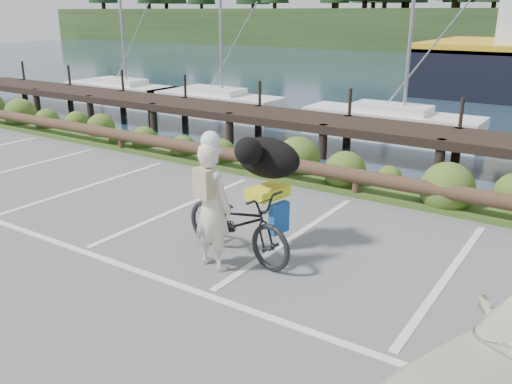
% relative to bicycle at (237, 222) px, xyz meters
% --- Properties ---
extents(ground, '(72.00, 72.00, 0.00)m').
position_rel_bicycle_xyz_m(ground, '(0.38, -0.87, -0.57)').
color(ground, '#59585B').
extents(vegetation_strip, '(34.00, 1.60, 0.10)m').
position_rel_bicycle_xyz_m(vegetation_strip, '(0.38, 4.43, -0.52)').
color(vegetation_strip, '#3D5B21').
rests_on(vegetation_strip, ground).
extents(log_rail, '(32.00, 0.30, 0.60)m').
position_rel_bicycle_xyz_m(log_rail, '(0.38, 3.73, -0.57)').
color(log_rail, '#443021').
rests_on(log_rail, ground).
extents(bicycle, '(2.28, 1.12, 1.15)m').
position_rel_bicycle_xyz_m(bicycle, '(0.00, 0.00, 0.00)').
color(bicycle, black).
rests_on(bicycle, ground).
extents(cyclist, '(0.78, 0.58, 1.94)m').
position_rel_bicycle_xyz_m(cyclist, '(-0.09, -0.50, 0.40)').
color(cyclist, beige).
rests_on(cyclist, ground).
extents(dog, '(0.74, 1.21, 0.66)m').
position_rel_bicycle_xyz_m(dog, '(0.12, 0.69, 0.90)').
color(dog, black).
rests_on(dog, bicycle).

